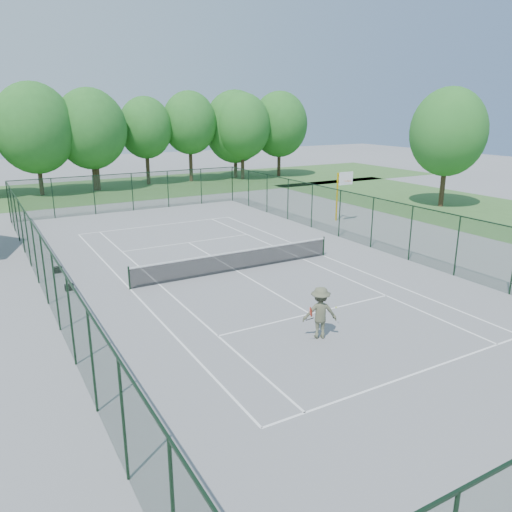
{
  "coord_description": "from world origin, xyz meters",
  "views": [
    {
      "loc": [
        -11.12,
        -21.45,
        7.95
      ],
      "look_at": [
        0.0,
        -2.0,
        1.3
      ],
      "focal_mm": 35.0,
      "sensor_mm": 36.0,
      "label": 1
    }
  ],
  "objects_px": {
    "sports_bag_a": "(69,287)",
    "tennis_net": "(236,260)",
    "basketball_goal": "(342,187)",
    "tennis_player": "(320,313)"
  },
  "relations": [
    {
      "from": "tennis_net",
      "to": "sports_bag_a",
      "type": "height_order",
      "value": "tennis_net"
    },
    {
      "from": "tennis_net",
      "to": "basketball_goal",
      "type": "height_order",
      "value": "basketball_goal"
    },
    {
      "from": "tennis_net",
      "to": "sports_bag_a",
      "type": "xyz_separation_m",
      "value": [
        -7.93,
        1.23,
        -0.43
      ]
    },
    {
      "from": "sports_bag_a",
      "to": "tennis_net",
      "type": "bearing_deg",
      "value": -10.76
    },
    {
      "from": "tennis_net",
      "to": "basketball_goal",
      "type": "bearing_deg",
      "value": 28.33
    },
    {
      "from": "basketball_goal",
      "to": "sports_bag_a",
      "type": "height_order",
      "value": "basketball_goal"
    },
    {
      "from": "sports_bag_a",
      "to": "tennis_player",
      "type": "bearing_deg",
      "value": -55.8
    },
    {
      "from": "basketball_goal",
      "to": "tennis_player",
      "type": "height_order",
      "value": "basketball_goal"
    },
    {
      "from": "basketball_goal",
      "to": "tennis_net",
      "type": "bearing_deg",
      "value": -151.67
    },
    {
      "from": "basketball_goal",
      "to": "sports_bag_a",
      "type": "xyz_separation_m",
      "value": [
        -19.83,
        -5.18,
        -2.42
      ]
    }
  ]
}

